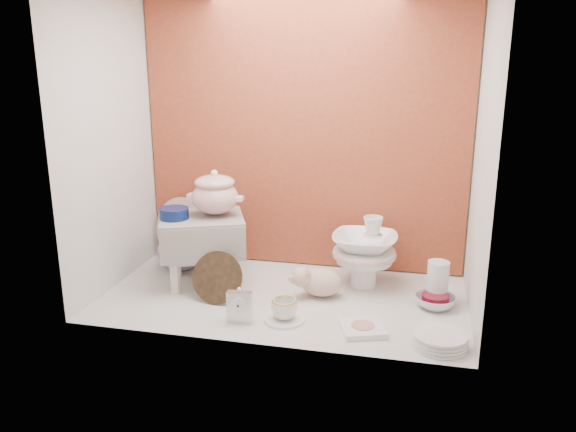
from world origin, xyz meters
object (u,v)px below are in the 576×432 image
blue_white_vase (179,246)px  dinner_plate_stack (440,340)px  porcelain_tower (364,251)px  soup_tureen (215,193)px  step_stool (203,250)px  crystal_bowl (435,302)px  mantel_clock (240,305)px  plush_pig (321,282)px  floral_platter (182,230)px  gold_rim_teacup (284,309)px

blue_white_vase → dinner_plate_stack: bearing=-23.4°
porcelain_tower → soup_tureen: bearing=-171.9°
porcelain_tower → step_stool: bearing=-170.1°
dinner_plate_stack → crystal_bowl: (-0.01, 0.39, 0.00)m
mantel_clock → dinner_plate_stack: 0.89m
step_stool → plush_pig: bearing=-26.8°
floral_platter → porcelain_tower: (1.07, -0.12, -0.00)m
crystal_bowl → porcelain_tower: 0.45m
floral_platter → dinner_plate_stack: 1.62m
mantel_clock → crystal_bowl: mantel_clock is taller
porcelain_tower → plush_pig: bearing=-135.3°
blue_white_vase → mantel_clock: size_ratio=1.56×
soup_tureen → mantel_clock: bearing=-59.3°
plush_pig → gold_rim_teacup: size_ratio=2.24×
gold_rim_teacup → floral_platter: bearing=140.5°
plush_pig → porcelain_tower: size_ratio=0.70×
step_stool → floral_platter: bearing=108.0°
dinner_plate_stack → porcelain_tower: bearing=122.9°
plush_pig → dinner_plate_stack: plush_pig is taller
blue_white_vase → plush_pig: bearing=-14.5°
gold_rim_teacup → crystal_bowl: bearing=24.2°
plush_pig → crystal_bowl: (0.56, -0.00, -0.05)m
floral_platter → dinner_plate_stack: floral_platter is taller
blue_white_vase → soup_tureen: bearing=-26.8°
floral_platter → dinner_plate_stack: bearing=-26.2°
crystal_bowl → mantel_clock: bearing=-157.5°
step_stool → crystal_bowl: 1.21m
step_stool → floral_platter: 0.36m
step_stool → porcelain_tower: size_ratio=1.11×
step_stool → porcelain_tower: porcelain_tower is taller
blue_white_vase → gold_rim_teacup: 0.91m
step_stool → dinner_plate_stack: (1.22, -0.44, -0.15)m
step_stool → blue_white_vase: size_ratio=1.62×
soup_tureen → blue_white_vase: soup_tureen is taller
floral_platter → blue_white_vase: (0.02, -0.10, -0.06)m
soup_tureen → crystal_bowl: 1.23m
dinner_plate_stack → blue_white_vase: bearing=156.6°
step_stool → soup_tureen: soup_tureen is taller
plush_pig → gold_rim_teacup: 0.33m
plush_pig → soup_tureen: bearing=171.0°
mantel_clock → dinner_plate_stack: mantel_clock is taller
blue_white_vase → dinner_plate_stack: 1.56m
step_stool → crystal_bowl: bearing=-25.1°
gold_rim_teacup → crystal_bowl: 0.74m
gold_rim_teacup → dinner_plate_stack: 0.70m
blue_white_vase → crystal_bowl: bearing=-9.1°
soup_tureen → floral_platter: bearing=141.8°
blue_white_vase → dinner_plate_stack: (1.42, -0.62, -0.10)m
step_stool → soup_tureen: size_ratio=1.50×
step_stool → mantel_clock: bearing=-73.8°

